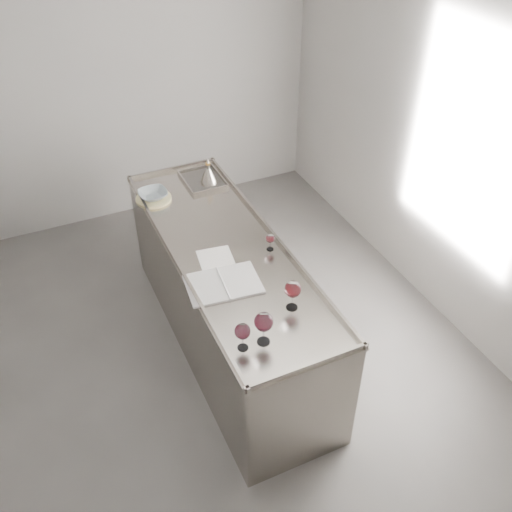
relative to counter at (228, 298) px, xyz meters
name	(u,v)px	position (x,y,z in m)	size (l,w,h in m)	color
room_shell	(163,235)	(-0.50, -0.30, 0.93)	(4.54, 5.04, 2.84)	#4C4A48
counter	(228,298)	(0.00, 0.00, 0.00)	(0.77, 2.42, 0.97)	gray
wine_glass_left	(243,332)	(-0.27, -0.91, 0.59)	(0.09, 0.09, 0.18)	white
wine_glass_middle	(264,323)	(-0.14, -0.91, 0.62)	(0.11, 0.11, 0.22)	white
wine_glass_right	(293,290)	(0.14, -0.73, 0.61)	(0.10, 0.10, 0.20)	white
wine_glass_small	(270,239)	(0.27, -0.14, 0.56)	(0.06, 0.06, 0.13)	white
notebook	(223,284)	(-0.16, -0.35, 0.47)	(0.50, 0.38, 0.02)	silver
loose_paper_top	(217,262)	(-0.11, -0.13, 0.47)	(0.23, 0.33, 0.00)	white
trivet	(154,199)	(-0.28, 0.81, 0.48)	(0.28, 0.28, 0.02)	#D5C989
ceramic_bowl	(153,195)	(-0.28, 0.81, 0.52)	(0.22, 0.22, 0.05)	gray
wine_funnel	(209,175)	(0.21, 0.87, 0.54)	(0.15, 0.15, 0.23)	#AFA79C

